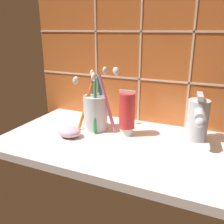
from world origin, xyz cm
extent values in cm
cube|color=white|center=(0.00, 0.00, 1.00)|extent=(58.58, 34.61, 2.00)
cube|color=#C6662D|center=(0.00, 17.56, 20.27)|extent=(68.58, 1.50, 40.54)
cube|color=beige|center=(0.00, 16.71, 15.41)|extent=(68.58, 0.24, 0.50)
cube|color=beige|center=(0.00, 16.71, 29.19)|extent=(68.58, 0.24, 0.50)
cube|color=beige|center=(-13.18, 16.71, 20.27)|extent=(0.50, 0.24, 40.54)
cube|color=beige|center=(1.46, 16.71, 20.27)|extent=(0.50, 0.24, 40.54)
cube|color=beige|center=(16.11, 16.71, 20.27)|extent=(0.50, 0.24, 40.54)
cylinder|color=silver|center=(-7.53, 4.89, 6.98)|extent=(6.86, 6.86, 9.96)
cylinder|color=pink|center=(-3.87, 4.78, 10.36)|extent=(5.71, 1.09, 16.19)
ellipsoid|color=white|center=(-1.14, 4.69, 19.38)|extent=(2.30, 1.37, 2.60)
cylinder|color=teal|center=(-6.65, 7.19, 9.95)|extent=(1.57, 4.18, 15.29)
ellipsoid|color=white|center=(-6.34, 9.00, 18.58)|extent=(1.63, 2.30, 2.50)
cylinder|color=purple|center=(-9.77, 7.65, 9.33)|extent=(3.80, 5.70, 14.17)
ellipsoid|color=white|center=(-11.26, 10.25, 17.28)|extent=(2.30, 2.69, 2.65)
cylinder|color=orange|center=(-10.02, 3.56, 8.91)|extent=(4.79, 3.23, 13.30)
ellipsoid|color=white|center=(-12.11, 2.38, 16.48)|extent=(2.62, 2.25, 2.61)
cylinder|color=green|center=(-6.51, 2.72, 9.74)|extent=(2.16, 3.77, 14.85)
ellipsoid|color=white|center=(-5.94, 1.21, 18.17)|extent=(1.96, 2.40, 2.48)
cylinder|color=white|center=(2.07, 4.89, 3.06)|extent=(3.66, 3.66, 2.12)
cylinder|color=red|center=(2.07, 4.89, 8.94)|extent=(4.30, 4.30, 9.64)
cube|color=silver|center=(2.07, 4.89, 14.16)|extent=(4.52, 0.36, 0.80)
cylinder|color=silver|center=(19.93, 9.43, 7.35)|extent=(5.63, 5.63, 10.70)
cylinder|color=silver|center=(20.50, 5.54, 10.34)|extent=(3.64, 8.15, 2.53)
sphere|color=silver|center=(21.07, 1.65, 9.50)|extent=(2.36, 2.36, 2.36)
cube|color=silver|center=(19.93, 9.43, 13.70)|extent=(2.25, 6.14, 1.20)
ellipsoid|color=#DBB2C6|center=(-11.54, -3.02, 3.45)|extent=(6.58, 5.24, 2.90)
camera|label=1|loc=(24.43, -55.16, 29.78)|focal=40.00mm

